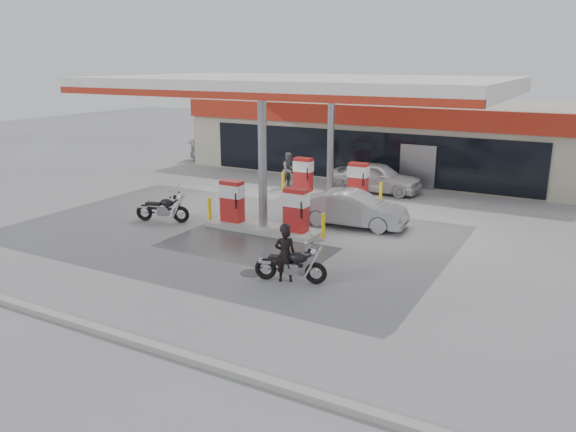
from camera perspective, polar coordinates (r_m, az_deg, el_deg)
name	(u,v)px	position (r m, az deg, el deg)	size (l,w,h in m)	color
ground	(234,245)	(19.73, -5.53, -2.95)	(90.00, 90.00, 0.00)	gray
wet_patch	(246,247)	(19.46, -4.31, -3.17)	(6.00, 3.00, 0.00)	#4C4C4F
drain_cover	(251,273)	(17.12, -3.73, -5.82)	(0.70, 0.70, 0.01)	#38383A
kerb	(72,322)	(14.88, -21.07, -9.99)	(28.00, 0.25, 0.15)	gray
store_building	(388,136)	(33.37, 10.08, 8.02)	(22.00, 8.22, 4.00)	#BBB49D
canopy	(301,85)	(23.03, 1.30, 13.14)	(16.00, 10.02, 5.51)	silver
pump_island_near	(263,212)	(21.13, -2.54, 0.38)	(5.14, 1.30, 1.78)	#9E9E99
pump_island_far	(330,183)	(26.30, 4.27, 3.37)	(5.14, 1.30, 1.78)	#9E9E99
main_motorcycle	(292,266)	(16.30, 0.38, -5.07)	(2.12, 0.90, 1.11)	black
biker_main	(285,254)	(16.23, -0.30, -3.91)	(0.60, 0.39, 1.65)	black
parked_motorcycle	(163,209)	(22.87, -12.56, 0.67)	(2.17, 1.00, 1.15)	black
sedan_white	(377,177)	(27.73, 9.02, 3.91)	(1.74, 4.31, 1.47)	silver
attendant	(289,170)	(28.32, 0.12, 4.68)	(0.87, 0.68, 1.80)	slate
hatchback_silver	(353,209)	(21.85, 6.65, 0.72)	(1.44, 4.14, 1.36)	#979A9E
parked_car_left	(227,150)	(36.35, -6.23, 6.64)	(1.89, 4.65, 1.35)	#A2A5AA
parked_car_right	(573,190)	(28.85, 26.94, 2.39)	(1.69, 3.67, 1.02)	#4E1211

